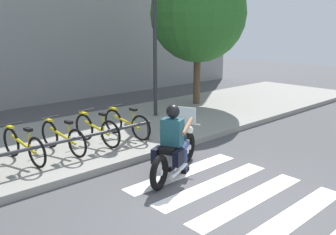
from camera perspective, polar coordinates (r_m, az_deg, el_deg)
ground_plane at (r=6.00m, az=9.92°, el=-14.39°), size 48.00×48.00×0.00m
sidewalk at (r=9.47m, az=-13.82°, el=-3.32°), size 24.00×4.40×0.15m
crosswalk_stripe_1 at (r=6.03m, az=19.36°, el=-14.84°), size 2.80×0.40×0.01m
crosswalk_stripe_2 at (r=6.39m, az=12.93°, el=-12.67°), size 2.80×0.40×0.01m
crosswalk_stripe_3 at (r=6.82m, az=7.33°, el=-10.62°), size 2.80×0.40×0.01m
crosswalk_stripe_4 at (r=7.31m, az=2.51°, el=-8.75°), size 2.80×0.40×0.01m
motorcycle at (r=7.09m, az=1.20°, el=-5.52°), size 2.03×1.05×1.24m
rider at (r=6.91m, az=0.95°, el=-2.83°), size 0.76×0.70×1.45m
bicycle_2 at (r=7.89m, az=-22.17°, el=-4.23°), size 0.48×1.65×0.77m
bicycle_3 at (r=8.20m, az=-16.52°, el=-3.08°), size 0.48×1.66×0.77m
bicycle_4 at (r=8.59m, az=-11.35°, el=-1.91°), size 0.48×1.62×0.80m
bicycle_5 at (r=9.04m, az=-6.66°, el=-0.97°), size 0.48×1.64×0.78m
bike_rack at (r=7.53m, az=-17.64°, el=-4.13°), size 4.93×0.07×0.49m
street_lamp at (r=11.01m, az=-2.13°, el=13.90°), size 0.28×0.28×4.68m
tree_near_rack at (r=12.92m, az=4.85°, el=16.21°), size 3.36×3.36×5.02m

